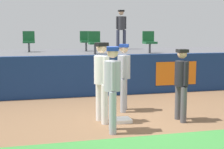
{
  "coord_description": "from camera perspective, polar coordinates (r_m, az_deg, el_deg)",
  "views": [
    {
      "loc": [
        -2.23,
        -7.02,
        2.15
      ],
      "look_at": [
        -0.2,
        1.19,
        1.0
      ],
      "focal_mm": 52.17,
      "sensor_mm": 36.0,
      "label": 1
    }
  ],
  "objects": [
    {
      "name": "player_fielder_home",
      "position": [
        7.55,
        -1.81,
        -0.38
      ],
      "size": [
        0.42,
        0.6,
        1.88
      ],
      "rotation": [
        0.0,
        0.0,
        -1.38
      ],
      "color": "white",
      "rests_on": "ground_plane"
    },
    {
      "name": "first_base",
      "position": [
        7.79,
        1.78,
        -7.99
      ],
      "size": [
        0.4,
        0.4,
        0.08
      ],
      "primitive_type": "cube",
      "color": "white",
      "rests_on": "ground_plane"
    },
    {
      "name": "seat_back_center",
      "position": [
        13.86,
        -4.61,
        6.08
      ],
      "size": [
        0.47,
        0.44,
        0.84
      ],
      "color": "#4C4C51",
      "rests_on": "bleacher_platform"
    },
    {
      "name": "seat_front_center",
      "position": [
        12.1,
        -3.05,
        5.85
      ],
      "size": [
        0.45,
        0.44,
        0.84
      ],
      "color": "#4C4C51",
      "rests_on": "bleacher_platform"
    },
    {
      "name": "seat_front_right",
      "position": [
        12.68,
        6.54,
        5.9
      ],
      "size": [
        0.47,
        0.44,
        0.84
      ],
      "color": "#4C4C51",
      "rests_on": "bleacher_platform"
    },
    {
      "name": "ground_plane",
      "position": [
        7.68,
        3.6,
        -8.54
      ],
      "size": [
        60.0,
        60.0,
        0.0
      ],
      "primitive_type": "plane",
      "color": "brown"
    },
    {
      "name": "bleacher_platform",
      "position": [
        13.28,
        -4.15,
        1.19
      ],
      "size": [
        18.0,
        4.8,
        1.28
      ],
      "primitive_type": "cube",
      "color": "#59595E",
      "rests_on": "ground_plane"
    },
    {
      "name": "spectator_hooded",
      "position": [
        15.19,
        1.62,
        8.39
      ],
      "size": [
        0.5,
        0.37,
        1.8
      ],
      "rotation": [
        0.0,
        0.0,
        3.23
      ],
      "color": "#33384C",
      "rests_on": "bleacher_platform"
    },
    {
      "name": "player_runner_visitor",
      "position": [
        8.63,
        2.1,
        0.34
      ],
      "size": [
        0.44,
        0.47,
        1.79
      ],
      "rotation": [
        0.0,
        0.0,
        -1.95
      ],
      "color": "#9EA3AD",
      "rests_on": "ground_plane"
    },
    {
      "name": "field_wall",
      "position": [
        10.77,
        -1.75,
        -0.14
      ],
      "size": [
        18.0,
        0.26,
        1.35
      ],
      "color": "navy",
      "rests_on": "ground_plane"
    },
    {
      "name": "seat_back_left",
      "position": [
        13.68,
        -14.38,
        5.84
      ],
      "size": [
        0.47,
        0.44,
        0.84
      ],
      "color": "#4C4C51",
      "rests_on": "bleacher_platform"
    },
    {
      "name": "player_coach_visitor",
      "position": [
        6.82,
        0.1,
        -1.53
      ],
      "size": [
        0.41,
        0.5,
        1.81
      ],
      "rotation": [
        0.0,
        0.0,
        -1.78
      ],
      "color": "#9EA3AD",
      "rests_on": "ground_plane"
    },
    {
      "name": "player_umpire",
      "position": [
        7.84,
        12.07,
        -0.91
      ],
      "size": [
        0.33,
        0.48,
        1.72
      ],
      "rotation": [
        0.0,
        0.0,
        -1.57
      ],
      "color": "#4C4C51",
      "rests_on": "ground_plane"
    }
  ]
}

